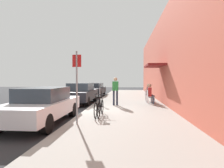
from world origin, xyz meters
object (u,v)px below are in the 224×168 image
object	(u,v)px
parked_car_2	(94,89)
pedestrian_standing	(115,89)
cafe_chair_0	(150,96)
cafe_chair_1	(148,95)
bicycle_0	(101,108)
bicycle_1	(98,108)
cafe_chair_2	(147,94)
parked_car_0	(42,105)
seated_patron_1	(149,92)
parked_car_1	(81,93)
parking_meter	(100,92)
street_sign	(77,81)
seated_patron_0	(151,93)

from	to	relation	value
parked_car_2	pedestrian_standing	size ratio (longest dim) A/B	2.59
cafe_chair_0	cafe_chair_1	xyz separation A→B (m)	(0.00, 0.79, 0.00)
pedestrian_standing	bicycle_0	bearing A→B (deg)	-97.15
bicycle_1	cafe_chair_2	distance (m)	6.44
parked_car_0	bicycle_0	world-z (taller)	parked_car_0
pedestrian_standing	seated_patron_1	bearing A→B (deg)	37.30
parked_car_1	parking_meter	xyz separation A→B (m)	(1.55, -1.25, 0.15)
bicycle_0	cafe_chair_1	distance (m)	5.68
cafe_chair_1	parked_car_2	bearing A→B (deg)	131.38
cafe_chair_0	cafe_chair_1	bearing A→B (deg)	89.96
parking_meter	cafe_chair_0	bearing A→B (deg)	10.54
parked_car_1	bicycle_0	size ratio (longest dim) A/B	2.57
parked_car_0	cafe_chair_0	distance (m)	7.05
parking_meter	cafe_chair_2	world-z (taller)	parking_meter
street_sign	cafe_chair_2	size ratio (longest dim) A/B	2.99
seated_patron_1	parked_car_0	bearing A→B (deg)	-128.61
bicycle_1	street_sign	bearing A→B (deg)	-110.29
parked_car_1	parking_meter	size ratio (longest dim) A/B	3.33
parking_meter	cafe_chair_0	xyz separation A→B (m)	(3.18, 0.59, -0.26)
cafe_chair_1	parked_car_1	bearing A→B (deg)	-178.33
parked_car_2	cafe_chair_2	world-z (taller)	parked_car_2
street_sign	cafe_chair_0	distance (m)	6.60
street_sign	cafe_chair_0	xyz separation A→B (m)	(3.23, 5.67, -1.02)
street_sign	seated_patron_1	distance (m)	7.29
parked_car_1	cafe_chair_2	size ratio (longest dim) A/B	5.06
bicycle_1	cafe_chair_0	distance (m)	5.05
bicycle_1	pedestrian_standing	distance (m)	3.45
parked_car_2	seated_patron_1	size ratio (longest dim) A/B	3.41
parked_car_0	cafe_chair_0	world-z (taller)	parked_car_0
parked_car_2	bicycle_0	size ratio (longest dim) A/B	2.57
parked_car_0	seated_patron_0	xyz separation A→B (m)	(4.79, 5.22, 0.10)
parked_car_0	seated_patron_0	size ratio (longest dim) A/B	3.41
parked_car_0	parked_car_1	xyz separation A→B (m)	(0.00, 5.87, 0.03)
bicycle_0	seated_patron_0	distance (m)	5.03
seated_patron_0	pedestrian_standing	world-z (taller)	pedestrian_standing
parked_car_2	street_sign	xyz separation A→B (m)	(1.50, -11.83, 0.94)
parking_meter	seated_patron_1	size ratio (longest dim) A/B	1.02
parked_car_0	parked_car_2	world-z (taller)	parked_car_0
parked_car_2	parking_meter	bearing A→B (deg)	-77.08
bicycle_0	cafe_chair_1	xyz separation A→B (m)	(2.58, 5.05, 0.14)
cafe_chair_2	seated_patron_0	bearing A→B (deg)	-87.85
street_sign	cafe_chair_2	world-z (taller)	street_sign
parked_car_1	bicycle_0	world-z (taller)	parked_car_1
cafe_chair_1	cafe_chair_2	xyz separation A→B (m)	(0.00, 0.79, 0.00)
pedestrian_standing	cafe_chair_1	bearing A→B (deg)	38.18
parked_car_0	parking_meter	world-z (taller)	parking_meter
parked_car_1	street_sign	world-z (taller)	street_sign
bicycle_0	seated_patron_0	xyz separation A→B (m)	(2.64, 4.26, 0.34)
parked_car_2	cafe_chair_2	bearing A→B (deg)	-44.07
parked_car_0	bicycle_0	size ratio (longest dim) A/B	2.57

